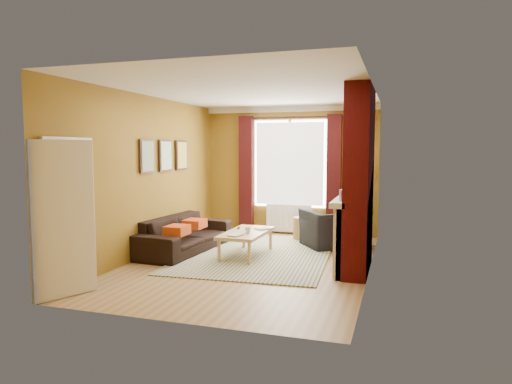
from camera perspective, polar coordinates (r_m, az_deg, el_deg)
ground at (r=7.65m, az=-0.57°, el=-8.77°), size 5.50×5.50×0.00m
room_walls at (r=7.53m, az=4.68°, el=1.66°), size 3.82×5.54×2.83m
striped_rug at (r=8.19m, az=0.22°, el=-7.76°), size 2.68×3.58×0.02m
sofa at (r=8.49m, az=-8.86°, el=-5.19°), size 1.03×2.27×0.64m
armchair at (r=8.84m, az=9.76°, el=-4.55°), size 1.46×1.42×0.72m
coffee_table at (r=7.99m, az=-1.22°, el=-5.28°), size 0.68×1.33×0.44m
wicker_stool at (r=9.49m, az=5.80°, el=-4.57°), size 0.48×0.48×0.47m
floor_lamp at (r=9.50m, az=12.93°, el=1.54°), size 0.27×0.27×1.59m
book_a at (r=7.65m, az=-3.19°, el=-5.32°), size 0.24×0.29×0.02m
book_b at (r=8.28m, az=0.54°, el=-4.50°), size 0.33×0.33×0.02m
mug at (r=7.81m, az=-1.04°, el=-4.80°), size 0.12×0.12×0.10m
tv_remote at (r=8.28m, az=-2.19°, el=-4.50°), size 0.08×0.15×0.02m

